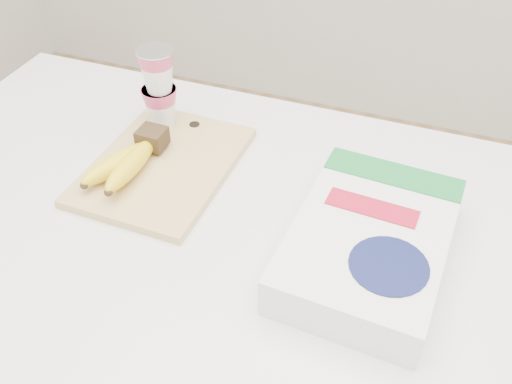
# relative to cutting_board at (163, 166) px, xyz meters

# --- Properties ---
(room) EXTENTS (4.00, 4.00, 4.00)m
(room) POSITION_rel_cutting_board_xyz_m (0.19, -0.15, 0.35)
(room) COLOR tan
(room) RESTS_ON ground
(cutting_board) EXTENTS (0.24, 0.32, 0.02)m
(cutting_board) POSITION_rel_cutting_board_xyz_m (0.00, 0.00, 0.00)
(cutting_board) COLOR tan
(cutting_board) RESTS_ON table
(bananas) EXTENTS (0.09, 0.18, 0.05)m
(bananas) POSITION_rel_cutting_board_xyz_m (-0.04, -0.04, 0.03)
(bananas) COLOR #382816
(bananas) RESTS_ON cutting_board
(yogurt_stack) EXTENTS (0.07, 0.07, 0.16)m
(yogurt_stack) POSITION_rel_cutting_board_xyz_m (-0.05, 0.10, 0.09)
(yogurt_stack) COLOR white
(yogurt_stack) RESTS_ON cutting_board
(cereal_box) EXTENTS (0.23, 0.33, 0.07)m
(cereal_box) POSITION_rel_cutting_board_xyz_m (0.38, -0.09, 0.03)
(cereal_box) COLOR white
(cereal_box) RESTS_ON table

